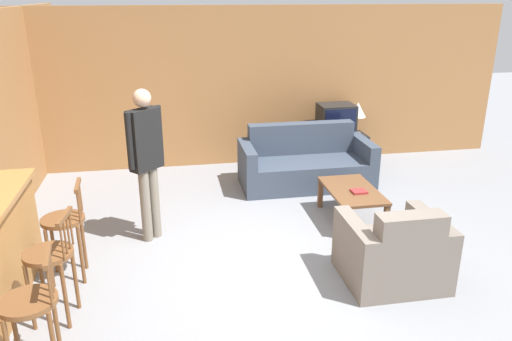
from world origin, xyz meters
TOP-DOWN VIEW (x-y plane):
  - ground_plane at (0.00, 0.00)m, footprint 24.00×24.00m
  - wall_back at (0.00, 3.67)m, footprint 9.40×0.08m
  - bar_chair_near at (-2.17, -1.13)m, footprint 0.48×0.48m
  - bar_chair_mid at (-2.17, -0.41)m, footprint 0.48×0.48m
  - bar_chair_far at (-2.17, 0.29)m, footprint 0.45×0.45m
  - couch_far at (0.93, 2.45)m, footprint 1.97×0.91m
  - armchair_near at (1.06, -0.36)m, footprint 0.97×0.86m
  - coffee_table at (1.16, 1.08)m, footprint 0.61×1.04m
  - tv_unit at (1.68, 3.29)m, footprint 1.06×0.48m
  - tv at (1.68, 3.29)m, footprint 0.59×0.47m
  - book_on_table at (1.20, 0.96)m, footprint 0.19×0.17m
  - table_lamp at (2.05, 3.29)m, footprint 0.28×0.28m
  - person_by_window at (-1.36, 1.04)m, footprint 0.39×0.37m

SIDE VIEW (x-z plane):
  - ground_plane at x=0.00m, z-range 0.00..0.00m
  - tv_unit at x=1.68m, z-range 0.00..0.51m
  - couch_far at x=0.93m, z-range -0.13..0.76m
  - armchair_near at x=1.06m, z-range -0.12..0.75m
  - coffee_table at x=1.16m, z-range 0.15..0.59m
  - book_on_table at x=1.20m, z-range 0.43..0.46m
  - bar_chair_near at x=-2.17m, z-range 0.07..1.10m
  - bar_chair_mid at x=-2.17m, z-range 0.07..1.10m
  - bar_chair_far at x=-2.17m, z-range 0.07..1.10m
  - tv at x=1.68m, z-range 0.51..1.03m
  - table_lamp at x=2.05m, z-range 0.64..1.19m
  - person_by_window at x=-1.36m, z-range 0.14..1.94m
  - wall_back at x=0.00m, z-range 0.00..2.60m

